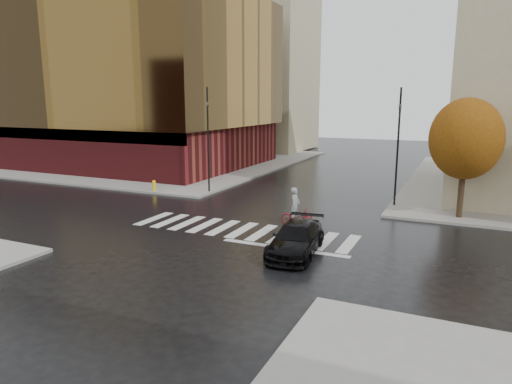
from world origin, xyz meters
TOP-DOWN VIEW (x-y plane):
  - ground at (0.00, 0.00)m, footprint 120.00×120.00m
  - sidewalk_nw at (-21.00, 21.00)m, footprint 30.00×30.00m
  - crosswalk at (0.00, 0.50)m, footprint 12.00×3.00m
  - office_glass at (-22.00, 17.99)m, footprint 27.00×19.00m
  - building_nw_far at (-16.00, 37.00)m, footprint 14.00×12.00m
  - tree_ne_a at (10.00, 7.40)m, footprint 3.80×3.80m
  - sedan at (3.74, -1.80)m, footprint 2.33×4.74m
  - cyclist at (2.20, 2.50)m, footprint 1.82×0.72m
  - traffic_light_nw at (-6.30, 7.93)m, footprint 0.23×0.21m
  - traffic_light_ne at (6.30, 9.00)m, footprint 0.18×0.20m
  - fire_hydrant at (-10.00, 6.50)m, footprint 0.27×0.27m
  - manhole at (3.38, -2.00)m, footprint 0.60×0.60m

SIDE VIEW (x-z plane):
  - ground at x=0.00m, z-range 0.00..0.00m
  - crosswalk at x=0.00m, z-range 0.00..0.01m
  - manhole at x=3.38m, z-range 0.00..0.01m
  - sidewalk_nw at x=-21.00m, z-range 0.00..0.15m
  - fire_hydrant at x=-10.00m, z-range 0.19..0.95m
  - sedan at x=3.74m, z-range 0.00..1.33m
  - cyclist at x=2.20m, z-range -0.32..1.71m
  - traffic_light_ne at x=6.30m, z-range 0.62..7.73m
  - traffic_light_nw at x=-6.30m, z-range 0.65..7.88m
  - tree_ne_a at x=10.00m, z-range 1.20..7.71m
  - office_glass at x=-22.00m, z-range 0.28..16.28m
  - building_nw_far at x=-16.00m, z-range 0.15..20.15m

